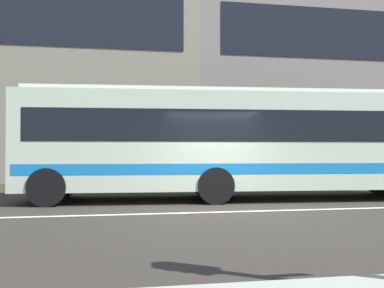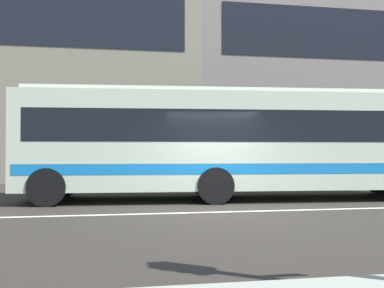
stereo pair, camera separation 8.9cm
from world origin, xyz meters
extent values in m
plane|color=#322C26|center=(0.00, 0.00, 0.00)|extent=(160.00, 160.00, 0.00)
cube|color=silver|center=(0.00, 0.00, 0.00)|extent=(60.00, 0.16, 0.01)
cube|color=#2A5825|center=(3.59, 6.50, 0.41)|extent=(15.16, 1.10, 0.82)
cube|color=gray|center=(13.76, 14.44, 6.29)|extent=(24.82, 9.16, 12.57)
cube|color=beige|center=(0.94, 2.57, 1.71)|extent=(12.53, 3.39, 2.73)
cube|color=black|center=(0.94, 2.57, 2.12)|extent=(11.79, 3.37, 0.87)
cube|color=#1876C1|center=(0.94, 2.57, 0.96)|extent=(12.29, 3.40, 0.28)
cube|color=beige|center=(0.94, 2.57, 3.14)|extent=(12.01, 2.95, 0.12)
cylinder|color=black|center=(6.20, 3.41, 0.50)|extent=(1.02, 0.35, 1.00)
cylinder|color=black|center=(0.24, 3.81, 0.50)|extent=(1.02, 0.35, 1.00)
cylinder|color=black|center=(0.08, 1.43, 0.50)|extent=(1.02, 0.35, 1.00)
cylinder|color=black|center=(-4.17, 4.10, 0.50)|extent=(1.02, 0.35, 1.00)
cylinder|color=black|center=(-4.33, 1.72, 0.50)|extent=(1.02, 0.35, 1.00)
camera|label=1|loc=(-2.57, -9.80, 1.45)|focal=40.01mm
camera|label=2|loc=(-2.48, -9.82, 1.45)|focal=40.01mm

